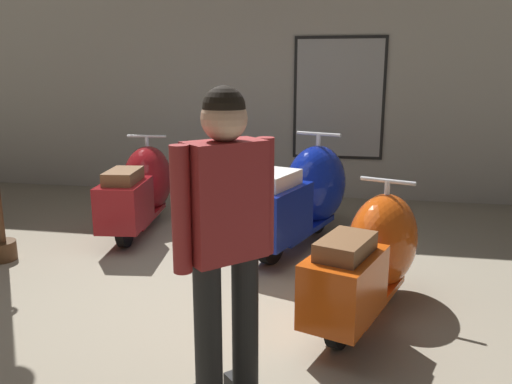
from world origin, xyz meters
The scene contains 6 objects.
ground_plane centered at (0.00, 0.00, 0.00)m, with size 60.00×60.00×0.00m, color gray.
showroom_back_wall centered at (0.01, 3.53, 1.76)m, with size 18.00×0.24×3.52m.
scooter_0 centered at (-1.17, 1.59, 0.46)m, with size 0.68×1.71×1.02m.
scooter_1 centered at (0.67, 1.44, 0.50)m, with size 1.08×1.88×1.11m.
scooter_2 centered at (1.30, -0.04, 0.43)m, with size 0.94×1.61×0.95m.
visitor_1 centered at (0.53, -1.32, 0.97)m, with size 0.44×0.43×1.68m.
Camera 1 is at (1.12, -3.67, 1.74)m, focal length 36.04 mm.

